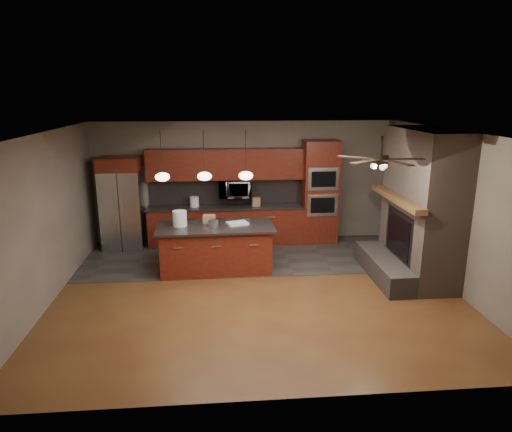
{
  "coord_description": "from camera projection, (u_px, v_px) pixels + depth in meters",
  "views": [
    {
      "loc": [
        -0.68,
        -7.48,
        3.43
      ],
      "look_at": [
        0.03,
        0.6,
        1.22
      ],
      "focal_mm": 32.0,
      "sensor_mm": 36.0,
      "label": 1
    }
  ],
  "objects": [
    {
      "name": "paint_can",
      "position": [
        213.0,
        223.0,
        8.8
      ],
      "size": [
        0.25,
        0.25,
        0.13
      ],
      "primitive_type": "cylinder",
      "rotation": [
        0.0,
        0.0,
        0.36
      ],
      "color": "#B2B2B7",
      "rests_on": "kitchen_island"
    },
    {
      "name": "refrigerator",
      "position": [
        122.0,
        203.0,
        10.16
      ],
      "size": [
        0.88,
        0.75,
        2.07
      ],
      "color": "silver",
      "rests_on": "ground"
    },
    {
      "name": "right_wall",
      "position": [
        454.0,
        211.0,
        8.08
      ],
      "size": [
        0.02,
        6.0,
        2.8
      ],
      "primitive_type": "cube",
      "color": "gray",
      "rests_on": "ground"
    },
    {
      "name": "counter_bucket",
      "position": [
        194.0,
        202.0,
        10.38
      ],
      "size": [
        0.24,
        0.24,
        0.23
      ],
      "primitive_type": "cylinder",
      "rotation": [
        0.0,
        0.0,
        0.2
      ],
      "color": "white",
      "rests_on": "back_cabinetry"
    },
    {
      "name": "ceiling_fan",
      "position": [
        381.0,
        159.0,
        6.89
      ],
      "size": [
        1.27,
        1.33,
        0.41
      ],
      "color": "black",
      "rests_on": "ceiling"
    },
    {
      "name": "pendant_left",
      "position": [
        162.0,
        177.0,
        8.17
      ],
      "size": [
        0.26,
        0.26,
        0.92
      ],
      "color": "black",
      "rests_on": "ceiling"
    },
    {
      "name": "fireplace_column",
      "position": [
        418.0,
        211.0,
        8.45
      ],
      "size": [
        1.3,
        2.1,
        2.8
      ],
      "color": "brown",
      "rests_on": "ground"
    },
    {
      "name": "kitchen_island",
      "position": [
        216.0,
        248.0,
        8.97
      ],
      "size": [
        2.29,
        1.08,
        0.92
      ],
      "rotation": [
        0.0,
        0.0,
        0.02
      ],
      "color": "maroon",
      "rests_on": "ground"
    },
    {
      "name": "paint_tray",
      "position": [
        237.0,
        223.0,
        8.96
      ],
      "size": [
        0.46,
        0.38,
        0.04
      ],
      "primitive_type": "cube",
      "rotation": [
        0.0,
        0.0,
        0.3
      ],
      "color": "white",
      "rests_on": "kitchen_island"
    },
    {
      "name": "pendant_center",
      "position": [
        204.0,
        176.0,
        8.23
      ],
      "size": [
        0.26,
        0.26,
        0.92
      ],
      "color": "black",
      "rests_on": "ceiling"
    },
    {
      "name": "back_cabinetry",
      "position": [
        226.0,
        206.0,
        10.51
      ],
      "size": [
        3.59,
        0.64,
        2.2
      ],
      "color": "maroon",
      "rests_on": "ground"
    },
    {
      "name": "ceiling",
      "position": [
        258.0,
        132.0,
        7.42
      ],
      "size": [
        7.0,
        6.0,
        0.02
      ],
      "primitive_type": "cube",
      "color": "white",
      "rests_on": "back_wall"
    },
    {
      "name": "cardboard_box",
      "position": [
        209.0,
        219.0,
        9.05
      ],
      "size": [
        0.26,
        0.2,
        0.15
      ],
      "primitive_type": "cube",
      "rotation": [
        0.0,
        0.0,
        -0.08
      ],
      "color": "#95684D",
      "rests_on": "kitchen_island"
    },
    {
      "name": "pendant_right",
      "position": [
        246.0,
        175.0,
        8.29
      ],
      "size": [
        0.26,
        0.26,
        0.92
      ],
      "color": "black",
      "rests_on": "ceiling"
    },
    {
      "name": "slate_tile_patch",
      "position": [
        250.0,
        256.0,
        9.88
      ],
      "size": [
        7.0,
        2.4,
        0.01
      ],
      "primitive_type": "cube",
      "color": "#363330",
      "rests_on": "ground"
    },
    {
      "name": "ground",
      "position": [
        257.0,
        291.0,
        8.15
      ],
      "size": [
        7.0,
        7.0,
        0.0
      ],
      "primitive_type": "plane",
      "color": "brown",
      "rests_on": "ground"
    },
    {
      "name": "microwave",
      "position": [
        235.0,
        188.0,
        10.43
      ],
      "size": [
        0.73,
        0.41,
        0.5
      ],
      "primitive_type": "imported",
      "color": "silver",
      "rests_on": "back_cabinetry"
    },
    {
      "name": "back_wall",
      "position": [
        246.0,
        182.0,
        10.67
      ],
      "size": [
        7.0,
        0.02,
        2.8
      ],
      "primitive_type": "cube",
      "color": "gray",
      "rests_on": "ground"
    },
    {
      "name": "white_bucket",
      "position": [
        180.0,
        219.0,
        8.81
      ],
      "size": [
        0.36,
        0.36,
        0.3
      ],
      "primitive_type": "cylinder",
      "rotation": [
        0.0,
        0.0,
        -0.39
      ],
      "color": "white",
      "rests_on": "kitchen_island"
    },
    {
      "name": "counter_box",
      "position": [
        256.0,
        202.0,
        10.45
      ],
      "size": [
        0.2,
        0.17,
        0.2
      ],
      "primitive_type": "cube",
      "rotation": [
        0.0,
        0.0,
        0.15
      ],
      "color": "#956A4D",
      "rests_on": "back_cabinetry"
    },
    {
      "name": "left_wall",
      "position": [
        46.0,
        220.0,
        7.49
      ],
      "size": [
        0.02,
        6.0,
        2.8
      ],
      "primitive_type": "cube",
      "color": "gray",
      "rests_on": "ground"
    },
    {
      "name": "oven_tower",
      "position": [
        320.0,
        192.0,
        10.57
      ],
      "size": [
        0.8,
        0.63,
        2.38
      ],
      "color": "maroon",
      "rests_on": "ground"
    }
  ]
}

